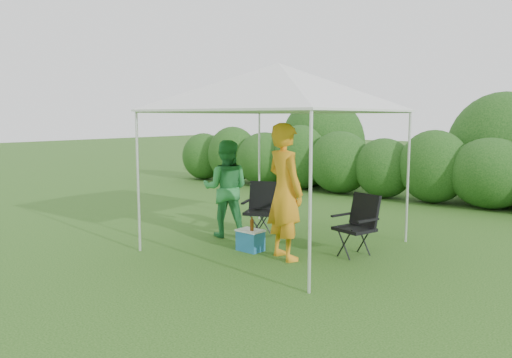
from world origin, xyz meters
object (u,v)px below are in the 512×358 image
Objects in this scene: canopy at (278,88)px; woman at (226,189)px; cooler at (250,240)px; man at (285,192)px; chair_left at (262,205)px; chair_right at (359,221)px.

woman is (-1.09, 0.03, -1.64)m from canopy.
cooler is (-0.17, -0.47, -2.30)m from canopy.
man is 1.03m from cooler.
chair_left is 1.55m from man.
canopy is 1.64m from man.
woman is at bearing 154.87° from cooler.
chair_right is (1.23, 0.31, -1.95)m from canopy.
cooler is at bearing 21.31° from man.
man is 4.80× the size of cooler.
woman is (-2.32, -0.28, 0.31)m from chair_right.
chair_left is 0.68m from woman.
chair_left reaches higher than cooler.
canopy is 2.11m from chair_left.
chair_right is 0.99× the size of chair_left.
chair_left is at bearing -168.01° from chair_right.
man is 1.65m from woman.
canopy is 3.40× the size of chair_left.
chair_left reaches higher than chair_right.
woman is 4.05× the size of cooler.
woman reaches higher than chair_left.
canopy reaches higher than woman.
canopy is 1.60× the size of man.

